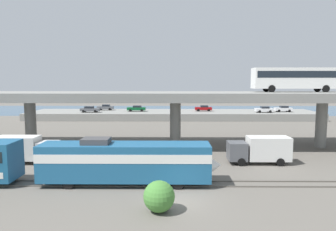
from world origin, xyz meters
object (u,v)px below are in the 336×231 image
at_px(parked_car_4, 137,108).
at_px(train_locomotive, 134,160).
at_px(service_truck_east, 260,149).
at_px(parked_car_5, 264,109).
at_px(parked_car_1, 283,109).
at_px(service_truck_west, 26,149).
at_px(parked_car_2, 90,109).
at_px(transit_bus_on_overpass, 296,77).
at_px(parked_car_0, 106,107).
at_px(parked_car_3, 203,108).

bearing_deg(parked_car_4, train_locomotive, 96.06).
height_order(service_truck_east, parked_car_5, parked_car_5).
height_order(train_locomotive, parked_car_5, train_locomotive).
bearing_deg(parked_car_4, parked_car_1, 178.29).
distance_m(train_locomotive, parked_car_4, 51.12).
bearing_deg(train_locomotive, parked_car_1, 57.79).
distance_m(train_locomotive, service_truck_west, 14.94).
bearing_deg(parked_car_2, service_truck_east, -53.86).
bearing_deg(service_truck_east, transit_bus_on_overpass, -127.30).
xyz_separation_m(parked_car_0, parked_car_2, (-2.54, -6.04, 0.00)).
distance_m(service_truck_west, parked_car_1, 61.53).
height_order(service_truck_east, parked_car_1, parked_car_1).
height_order(service_truck_west, parked_car_5, parked_car_5).
xyz_separation_m(service_truck_west, service_truck_east, (26.44, 0.00, 0.00)).
relative_size(transit_bus_on_overpass, parked_car_3, 2.81).
distance_m(parked_car_1, parked_car_5, 5.53).
bearing_deg(parked_car_0, parked_car_5, 171.35).
height_order(service_truck_west, parked_car_4, parked_car_4).
bearing_deg(parked_car_2, parked_car_5, -0.08).
bearing_deg(parked_car_1, parked_car_5, 17.85).
relative_size(parked_car_0, parked_car_1, 1.02).
bearing_deg(parked_car_3, service_truck_west, 60.90).
xyz_separation_m(parked_car_0, parked_car_5, (40.07, -6.10, 0.00)).
bearing_deg(parked_car_2, parked_car_3, 7.21).
distance_m(service_truck_east, parked_car_0, 54.35).
height_order(parked_car_1, parked_car_2, same).
bearing_deg(train_locomotive, transit_bus_on_overpass, 39.31).
bearing_deg(parked_car_4, parked_car_3, -177.19).
relative_size(service_truck_east, parked_car_4, 1.47).
bearing_deg(service_truck_east, service_truck_west, 0.00).
distance_m(service_truck_east, parked_car_5, 42.80).
xyz_separation_m(transit_bus_on_overpass, parked_car_0, (-34.93, 37.00, -7.25)).
height_order(service_truck_east, parked_car_2, parked_car_2).
height_order(service_truck_west, service_truck_east, same).
bearing_deg(parked_car_5, parked_car_2, -0.08).
bearing_deg(parked_car_5, parked_car_1, -162.15).
bearing_deg(parked_car_1, parked_car_4, -1.71).
relative_size(parked_car_4, parked_car_5, 1.12).
distance_m(transit_bus_on_overpass, parked_car_5, 32.16).
bearing_deg(train_locomotive, parked_car_4, 96.06).
bearing_deg(parked_car_3, service_truck_east, 92.16).
relative_size(train_locomotive, parked_car_5, 3.89).
xyz_separation_m(train_locomotive, parked_car_1, (31.34, 49.74, 0.33)).
xyz_separation_m(service_truck_east, parked_car_3, (-1.68, 44.49, 0.89)).
bearing_deg(parked_car_0, service_truck_east, 120.21).
bearing_deg(train_locomotive, service_truck_east, 28.28).
distance_m(parked_car_0, parked_car_1, 45.55).
bearing_deg(transit_bus_on_overpass, service_truck_east, 52.70).
xyz_separation_m(parked_car_1, parked_car_3, (-19.67, 1.93, 0.00)).
relative_size(parked_car_0, parked_car_2, 0.91).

